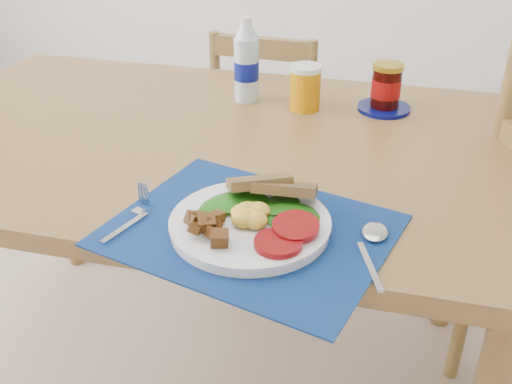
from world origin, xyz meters
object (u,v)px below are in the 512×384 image
chair_far (269,118)px  juice_glass (305,89)px  jam_on_saucer (386,90)px  water_bottle (246,65)px  breakfast_plate (246,221)px

chair_far → juice_glass: 0.57m
chair_far → jam_on_saucer: bearing=135.1°
water_bottle → juice_glass: (0.15, -0.02, -0.04)m
water_bottle → juice_glass: bearing=-7.9°
juice_glass → water_bottle: bearing=172.1°
chair_far → jam_on_saucer: (0.39, -0.41, 0.28)m
chair_far → jam_on_saucer: size_ratio=7.69×
chair_far → water_bottle: (0.04, -0.43, 0.33)m
water_bottle → juice_glass: size_ratio=2.05×
chair_far → water_bottle: size_ratio=4.68×
breakfast_plate → jam_on_saucer: (0.19, 0.61, 0.03)m
chair_far → water_bottle: chair_far is taller
breakfast_plate → juice_glass: 0.57m
chair_far → jam_on_saucer: chair_far is taller
breakfast_plate → juice_glass: juice_glass is taller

